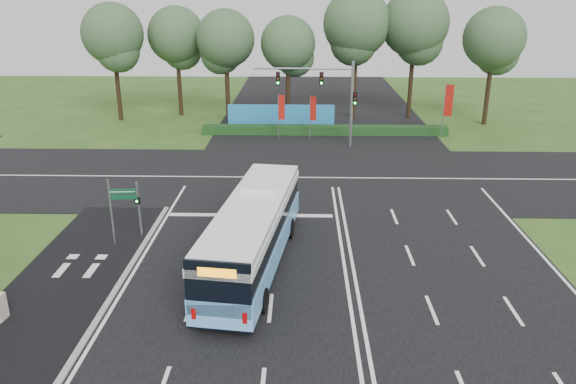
% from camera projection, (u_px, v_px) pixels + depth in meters
% --- Properties ---
extents(ground, '(120.00, 120.00, 0.00)m').
position_uv_depth(ground, '(343.00, 255.00, 27.67)').
color(ground, '#294F1A').
rests_on(ground, ground).
extents(road_main, '(20.00, 120.00, 0.04)m').
position_uv_depth(road_main, '(343.00, 255.00, 27.67)').
color(road_main, black).
rests_on(road_main, ground).
extents(road_cross, '(120.00, 14.00, 0.05)m').
position_uv_depth(road_cross, '(331.00, 178.00, 38.95)').
color(road_cross, black).
rests_on(road_cross, ground).
extents(bike_path, '(5.00, 18.00, 0.06)m').
position_uv_depth(bike_path, '(68.00, 282.00, 25.13)').
color(bike_path, black).
rests_on(bike_path, ground).
extents(kerb_strip, '(0.25, 18.00, 0.12)m').
position_uv_depth(kerb_strip, '(121.00, 282.00, 25.06)').
color(kerb_strip, gray).
rests_on(kerb_strip, ground).
extents(city_bus, '(4.11, 12.45, 3.51)m').
position_uv_depth(city_bus, '(254.00, 232.00, 25.97)').
color(city_bus, '#69AFF3').
rests_on(city_bus, ground).
extents(pedestrian_signal, '(0.29, 0.40, 3.06)m').
position_uv_depth(pedestrian_signal, '(139.00, 207.00, 29.17)').
color(pedestrian_signal, gray).
rests_on(pedestrian_signal, ground).
extents(street_sign, '(1.38, 0.19, 3.54)m').
position_uv_depth(street_sign, '(117.00, 204.00, 28.01)').
color(street_sign, gray).
rests_on(street_sign, ground).
extents(banner_flag_left, '(0.59, 0.09, 3.99)m').
position_uv_depth(banner_flag_left, '(281.00, 110.00, 48.13)').
color(banner_flag_left, gray).
rests_on(banner_flag_left, ground).
extents(banner_flag_mid, '(0.54, 0.25, 3.87)m').
position_uv_depth(banner_flag_mid, '(312.00, 111.00, 48.10)').
color(banner_flag_mid, gray).
rests_on(banner_flag_mid, ground).
extents(banner_flag_right, '(0.68, 0.34, 4.98)m').
position_uv_depth(banner_flag_right, '(447.00, 104.00, 47.36)').
color(banner_flag_right, gray).
rests_on(banner_flag_right, ground).
extents(traffic_light_gantry, '(8.41, 0.28, 7.00)m').
position_uv_depth(traffic_light_gantry, '(330.00, 90.00, 45.35)').
color(traffic_light_gantry, gray).
rests_on(traffic_light_gantry, ground).
extents(hedge, '(22.00, 1.20, 0.80)m').
position_uv_depth(hedge, '(324.00, 130.00, 50.57)').
color(hedge, '#123413').
rests_on(hedge, ground).
extents(blue_hoarding, '(10.00, 0.30, 2.20)m').
position_uv_depth(blue_hoarding, '(281.00, 116.00, 52.77)').
color(blue_hoarding, '#217CB7').
rests_on(blue_hoarding, ground).
extents(eucalyptus_row, '(41.67, 9.23, 12.56)m').
position_uv_depth(eucalyptus_row, '(305.00, 32.00, 53.79)').
color(eucalyptus_row, black).
rests_on(eucalyptus_row, ground).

